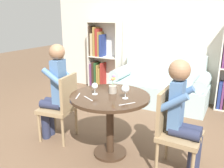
{
  "coord_description": "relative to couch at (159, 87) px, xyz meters",
  "views": [
    {
      "loc": [
        1.22,
        -2.24,
        1.63
      ],
      "look_at": [
        0.0,
        0.05,
        0.87
      ],
      "focal_mm": 38.0,
      "sensor_mm": 36.0,
      "label": 1
    }
  ],
  "objects": [
    {
      "name": "person_left",
      "position": [
        -0.82,
        -1.96,
        0.37
      ],
      "size": [
        0.45,
        0.38,
        1.29
      ],
      "rotation": [
        0.0,
        0.0,
        -1.43
      ],
      "color": "#282D47",
      "rests_on": "ground_plane"
    },
    {
      "name": "bookshelf_left",
      "position": [
        -1.43,
        0.26,
        0.4
      ],
      "size": [
        0.72,
        0.28,
        1.5
      ],
      "color": "silver",
      "rests_on": "ground_plane"
    },
    {
      "name": "ground_plane",
      "position": [
        0.0,
        -1.96,
        -0.31
      ],
      "size": [
        16.0,
        16.0,
        0.0
      ],
      "primitive_type": "plane",
      "color": "brown"
    },
    {
      "name": "knife_left_setting",
      "position": [
        -0.31,
        -2.16,
        0.44
      ],
      "size": [
        0.08,
        0.18,
        0.0
      ],
      "color": "silver",
      "rests_on": "round_table"
    },
    {
      "name": "chair_right",
      "position": [
        0.73,
        -1.93,
        0.18
      ],
      "size": [
        0.43,
        0.43,
        0.9
      ],
      "rotation": [
        0.0,
        0.0,
        1.55
      ],
      "color": "#937A56",
      "rests_on": "ground_plane"
    },
    {
      "name": "wine_glass_right",
      "position": [
        0.2,
        -1.98,
        0.55
      ],
      "size": [
        0.09,
        0.09,
        0.16
      ],
      "color": "white",
      "rests_on": "round_table"
    },
    {
      "name": "wine_glass_left",
      "position": [
        -0.17,
        -2.01,
        0.53
      ],
      "size": [
        0.07,
        0.07,
        0.13
      ],
      "color": "white",
      "rests_on": "round_table"
    },
    {
      "name": "flower_vase",
      "position": [
        -0.01,
        -1.88,
        0.51
      ],
      "size": [
        0.09,
        0.09,
        0.22
      ],
      "color": "#9E9384",
      "rests_on": "round_table"
    },
    {
      "name": "back_wall",
      "position": [
        0.0,
        0.42,
        1.04
      ],
      "size": [
        5.2,
        0.05,
        2.7
      ],
      "color": "beige",
      "rests_on": "ground_plane"
    },
    {
      "name": "chair_left",
      "position": [
        -0.73,
        -1.94,
        0.18
      ],
      "size": [
        0.47,
        0.47,
        0.9
      ],
      "rotation": [
        0.0,
        0.0,
        -1.43
      ],
      "color": "#937A56",
      "rests_on": "ground_plane"
    },
    {
      "name": "round_table",
      "position": [
        0.0,
        -1.96,
        0.29
      ],
      "size": [
        0.91,
        0.91,
        0.75
      ],
      "color": "#382619",
      "rests_on": "ground_plane"
    },
    {
      "name": "person_right",
      "position": [
        0.82,
        -1.93,
        0.35
      ],
      "size": [
        0.42,
        0.35,
        1.22
      ],
      "rotation": [
        0.0,
        0.0,
        1.55
      ],
      "color": "#282D47",
      "rests_on": "ground_plane"
    },
    {
      "name": "couch",
      "position": [
        0.0,
        0.0,
        0.0
      ],
      "size": [
        1.75,
        0.8,
        0.92
      ],
      "color": "#A8C1C1",
      "rests_on": "ground_plane"
    },
    {
      "name": "fork_left_setting",
      "position": [
        0.29,
        -2.12,
        0.44
      ],
      "size": [
        0.12,
        0.16,
        0.0
      ],
      "color": "silver",
      "rests_on": "round_table"
    },
    {
      "name": "knife_right_setting",
      "position": [
        -0.16,
        -2.17,
        0.44
      ],
      "size": [
        0.17,
        0.1,
        0.0
      ],
      "color": "silver",
      "rests_on": "round_table"
    }
  ]
}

